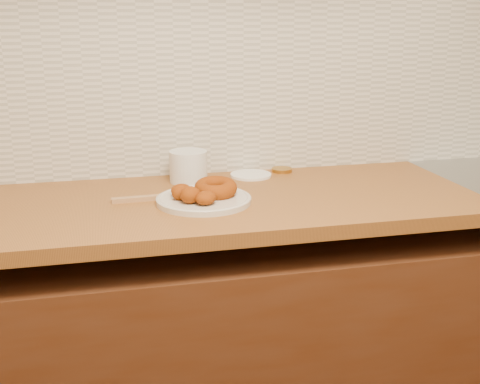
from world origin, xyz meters
name	(u,v)px	position (x,y,z in m)	size (l,w,h in m)	color
wall_back	(275,34)	(0.00, 2.00, 1.35)	(4.00, 0.02, 2.70)	tan
base_cabinet	(298,344)	(0.00, 1.69, 0.39)	(3.60, 0.60, 0.77)	#4E2A18
butcher_block	(79,213)	(-0.65, 1.69, 0.88)	(2.30, 0.62, 0.04)	#955724
backsplash	(276,80)	(0.00, 1.99, 1.20)	(3.60, 0.02, 0.60)	silver
donut_plate	(204,200)	(-0.31, 1.65, 0.91)	(0.27, 0.27, 0.02)	beige
ring_donut	(216,188)	(-0.27, 1.66, 0.94)	(0.12, 0.12, 0.04)	#7F2F00
fried_dough_chunks	(190,194)	(-0.35, 1.62, 0.94)	(0.14, 0.18, 0.05)	#7F2F00
plastic_tub	(188,166)	(-0.31, 1.88, 0.95)	(0.12, 0.12, 0.10)	silver
tub_lid	(251,175)	(-0.11, 1.90, 0.90)	(0.13, 0.13, 0.01)	white
brass_jar_lid	(282,170)	(0.01, 1.94, 0.91)	(0.07, 0.07, 0.01)	#BA8A34
wooden_utensil	(143,199)	(-0.47, 1.70, 0.91)	(0.17, 0.02, 0.01)	#AB7C4E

